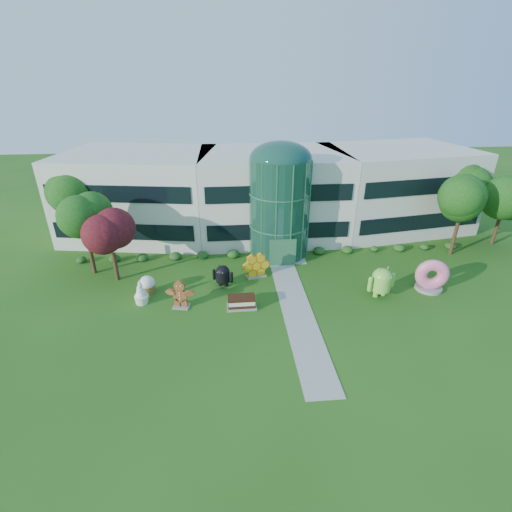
{
  "coord_description": "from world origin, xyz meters",
  "views": [
    {
      "loc": [
        -5.4,
        -23.14,
        17.02
      ],
      "look_at": [
        -2.86,
        6.0,
        2.6
      ],
      "focal_mm": 26.0,
      "sensor_mm": 36.0,
      "label": 1
    }
  ],
  "objects_px": {
    "android_black": "(223,274)",
    "gingerbread": "(180,294)",
    "android_green": "(382,280)",
    "donut": "(431,274)"
  },
  "relations": [
    {
      "from": "android_black",
      "to": "gingerbread",
      "type": "distance_m",
      "value": 4.6
    },
    {
      "from": "android_green",
      "to": "gingerbread",
      "type": "xyz_separation_m",
      "value": [
        -16.68,
        -0.28,
        -0.29
      ]
    },
    {
      "from": "android_black",
      "to": "gingerbread",
      "type": "xyz_separation_m",
      "value": [
        -3.41,
        -3.09,
        0.06
      ]
    },
    {
      "from": "android_black",
      "to": "donut",
      "type": "relative_size",
      "value": 0.78
    },
    {
      "from": "android_black",
      "to": "gingerbread",
      "type": "height_order",
      "value": "gingerbread"
    },
    {
      "from": "android_green",
      "to": "donut",
      "type": "bearing_deg",
      "value": -5.37
    },
    {
      "from": "android_black",
      "to": "donut",
      "type": "height_order",
      "value": "donut"
    },
    {
      "from": "gingerbread",
      "to": "android_black",
      "type": "bearing_deg",
      "value": 53.96
    },
    {
      "from": "donut",
      "to": "gingerbread",
      "type": "height_order",
      "value": "donut"
    },
    {
      "from": "android_green",
      "to": "gingerbread",
      "type": "distance_m",
      "value": 16.68
    }
  ]
}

